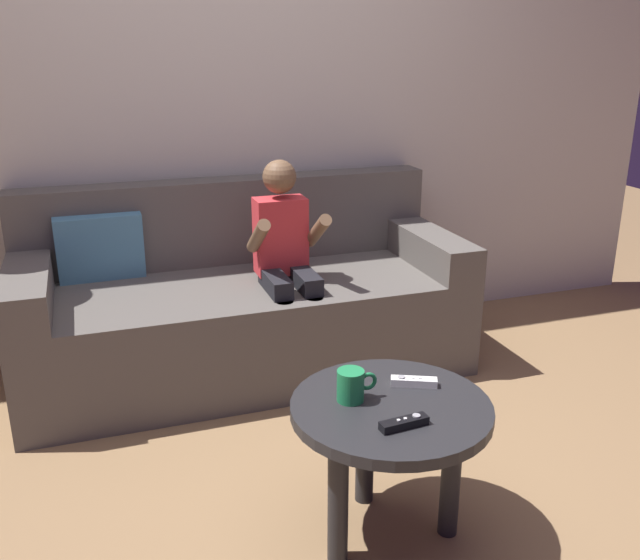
{
  "coord_description": "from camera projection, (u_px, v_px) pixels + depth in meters",
  "views": [
    {
      "loc": [
        -0.66,
        -1.74,
        1.44
      ],
      "look_at": [
        0.11,
        0.52,
        0.62
      ],
      "focal_mm": 38.64,
      "sensor_mm": 36.0,
      "label": 1
    }
  ],
  "objects": [
    {
      "name": "coffee_mug",
      "position": [
        353.0,
        385.0,
        2.0
      ],
      "size": [
        0.12,
        0.08,
        0.09
      ],
      "color": "#1E7F47",
      "rests_on": "coffee_table"
    },
    {
      "name": "game_remote_black_center",
      "position": [
        404.0,
        423.0,
        1.86
      ],
      "size": [
        0.14,
        0.05,
        0.03
      ],
      "color": "black",
      "rests_on": "coffee_table"
    },
    {
      "name": "ground_plane",
      "position": [
        339.0,
        514.0,
        2.23
      ],
      "size": [
        9.66,
        9.66,
        0.0
      ],
      "primitive_type": "plane",
      "color": "olive"
    },
    {
      "name": "person_seated_on_couch",
      "position": [
        286.0,
        258.0,
        2.97
      ],
      "size": [
        0.31,
        0.39,
        0.98
      ],
      "color": "black",
      "rests_on": "ground"
    },
    {
      "name": "couch",
      "position": [
        242.0,
        306.0,
        3.16
      ],
      "size": [
        1.97,
        0.8,
        0.84
      ],
      "color": "#56514C",
      "rests_on": "ground"
    },
    {
      "name": "wall_back",
      "position": [
        225.0,
        87.0,
        3.22
      ],
      "size": [
        4.83,
        0.05,
        2.5
      ],
      "primitive_type": "cube",
      "color": "beige",
      "rests_on": "ground"
    },
    {
      "name": "game_remote_white_near_edge",
      "position": [
        414.0,
        382.0,
        2.09
      ],
      "size": [
        0.14,
        0.09,
        0.03
      ],
      "color": "white",
      "rests_on": "coffee_table"
    },
    {
      "name": "coffee_table",
      "position": [
        389.0,
        426.0,
        2.02
      ],
      "size": [
        0.59,
        0.59,
        0.46
      ],
      "color": "#232326",
      "rests_on": "ground"
    }
  ]
}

